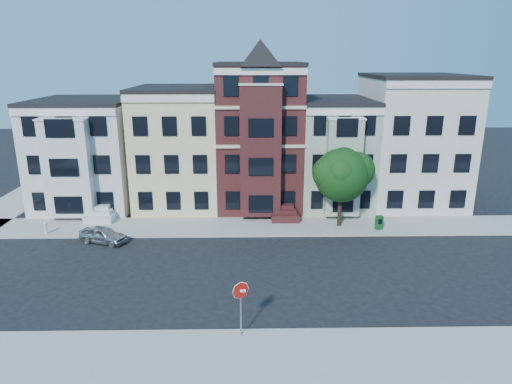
{
  "coord_description": "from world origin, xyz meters",
  "views": [
    {
      "loc": [
        -0.99,
        -25.1,
        12.64
      ],
      "look_at": [
        -0.46,
        3.49,
        4.2
      ],
      "focal_mm": 32.0,
      "sensor_mm": 36.0,
      "label": 1
    }
  ],
  "objects_px": {
    "parked_car": "(103,235)",
    "fire_hydrant": "(46,229)",
    "street_tree": "(341,179)",
    "newspaper_box": "(379,223)",
    "stop_sign": "(241,306)"
  },
  "relations": [
    {
      "from": "parked_car",
      "to": "newspaper_box",
      "type": "bearing_deg",
      "value": -64.88
    },
    {
      "from": "street_tree",
      "to": "parked_car",
      "type": "distance_m",
      "value": 17.83
    },
    {
      "from": "street_tree",
      "to": "fire_hydrant",
      "type": "xyz_separation_m",
      "value": [
        -21.94,
        -1.31,
        -3.39
      ]
    },
    {
      "from": "parked_car",
      "to": "stop_sign",
      "type": "xyz_separation_m",
      "value": [
        9.92,
        -11.69,
        1.12
      ]
    },
    {
      "from": "street_tree",
      "to": "fire_hydrant",
      "type": "bearing_deg",
      "value": -176.57
    },
    {
      "from": "fire_hydrant",
      "to": "stop_sign",
      "type": "bearing_deg",
      "value": -41.96
    },
    {
      "from": "parked_car",
      "to": "stop_sign",
      "type": "distance_m",
      "value": 15.37
    },
    {
      "from": "parked_car",
      "to": "newspaper_box",
      "type": "distance_m",
      "value": 20.26
    },
    {
      "from": "street_tree",
      "to": "newspaper_box",
      "type": "distance_m",
      "value": 4.39
    },
    {
      "from": "parked_car",
      "to": "fire_hydrant",
      "type": "height_order",
      "value": "parked_car"
    },
    {
      "from": "stop_sign",
      "to": "parked_car",
      "type": "bearing_deg",
      "value": 124.25
    },
    {
      "from": "street_tree",
      "to": "parked_car",
      "type": "height_order",
      "value": "street_tree"
    },
    {
      "from": "street_tree",
      "to": "stop_sign",
      "type": "relative_size",
      "value": 2.41
    },
    {
      "from": "street_tree",
      "to": "fire_hydrant",
      "type": "relative_size",
      "value": 10.38
    },
    {
      "from": "street_tree",
      "to": "newspaper_box",
      "type": "relative_size",
      "value": 7.04
    }
  ]
}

